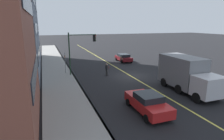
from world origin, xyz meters
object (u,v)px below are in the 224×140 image
object	(u,v)px
pedestrian_with_backpack	(107,69)
car_red	(148,103)
truck_gray	(186,74)
street_sign_post	(65,62)
traffic_light_mast	(80,46)
car_maroon	(124,58)

from	to	relation	value
pedestrian_with_backpack	car_red	bearing A→B (deg)	177.98
car_red	pedestrian_with_backpack	distance (m)	10.90
truck_gray	street_sign_post	distance (m)	15.00
truck_gray	pedestrian_with_backpack	world-z (taller)	truck_gray
pedestrian_with_backpack	street_sign_post	distance (m)	5.66
pedestrian_with_backpack	traffic_light_mast	xyz separation A→B (m)	(1.68, 3.08, 2.84)
car_maroon	street_sign_post	xyz separation A→B (m)	(-5.43, 10.75, 0.99)
car_red	traffic_light_mast	distance (m)	13.21
car_maroon	car_red	size ratio (longest dim) A/B	0.91
car_red	truck_gray	distance (m)	6.70
car_maroon	street_sign_post	size ratio (longest dim) A/B	1.40
pedestrian_with_backpack	street_sign_post	size ratio (longest dim) A/B	0.56
car_red	street_sign_post	xyz separation A→B (m)	(13.52, 4.57, 0.96)
car_maroon	truck_gray	bearing A→B (deg)	179.28
car_red	street_sign_post	distance (m)	14.30
car_red	street_sign_post	size ratio (longest dim) A/B	1.54
truck_gray	traffic_light_mast	bearing A→B (deg)	41.74
truck_gray	traffic_light_mast	xyz separation A→B (m)	(9.72, 8.67, 2.01)
car_maroon	street_sign_post	bearing A→B (deg)	116.78
street_sign_post	truck_gray	bearing A→B (deg)	-135.33
pedestrian_with_backpack	car_maroon	bearing A→B (deg)	-35.76
truck_gray	street_sign_post	bearing A→B (deg)	44.67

